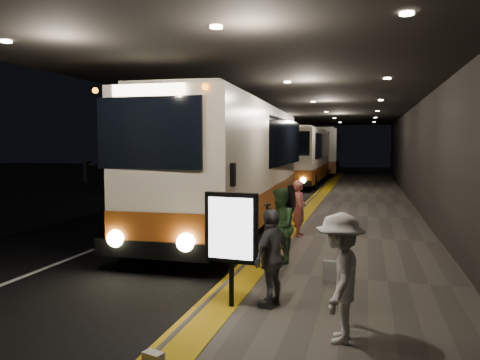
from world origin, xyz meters
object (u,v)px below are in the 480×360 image
at_px(coach_second, 304,158).
at_px(coach_third, 322,153).
at_px(info_sign, 231,230).
at_px(stanchion_post, 267,228).
at_px(bag_polka, 332,271).
at_px(passenger_waiting_green, 280,226).
at_px(passenger_waiting_grey, 272,257).
at_px(coach_main, 234,170).
at_px(passenger_waiting_white, 340,277).
at_px(passenger_boarding, 299,209).

distance_m(coach_second, coach_third, 11.60).
distance_m(info_sign, stanchion_post, 4.02).
relative_size(bag_polka, info_sign, 0.21).
bearing_deg(passenger_waiting_green, passenger_waiting_grey, -1.92).
relative_size(passenger_waiting_grey, stanchion_post, 1.39).
bearing_deg(coach_third, coach_main, -94.01).
distance_m(coach_third, stanchion_post, 32.55).
height_order(coach_third, passenger_waiting_white, coach_third).
height_order(passenger_waiting_green, passenger_waiting_grey, passenger_waiting_green).
bearing_deg(coach_main, passenger_waiting_white, -68.30).
bearing_deg(stanchion_post, coach_main, 116.44).
relative_size(passenger_boarding, info_sign, 0.86).
xyz_separation_m(coach_main, bag_polka, (3.66, -6.02, -1.56)).
bearing_deg(info_sign, coach_second, 98.89).
xyz_separation_m(coach_main, info_sign, (2.21, -7.89, -0.51)).
bearing_deg(stanchion_post, passenger_waiting_green, -64.67).
relative_size(coach_main, bag_polka, 33.42).
distance_m(coach_main, stanchion_post, 4.56).
distance_m(coach_main, passenger_waiting_white, 9.65).
height_order(passenger_waiting_green, stanchion_post, passenger_waiting_green).
distance_m(bag_polka, info_sign, 2.59).
bearing_deg(info_sign, passenger_waiting_grey, 22.23).
xyz_separation_m(passenger_waiting_white, info_sign, (-1.75, 0.87, 0.39)).
distance_m(passenger_waiting_green, passenger_waiting_grey, 2.71).
bearing_deg(passenger_waiting_white, bag_polka, -171.67).
bearing_deg(passenger_waiting_white, coach_main, -153.53).
relative_size(coach_main, passenger_waiting_green, 7.73).
bearing_deg(stanchion_post, passenger_boarding, 76.51).
height_order(bag_polka, stanchion_post, stanchion_post).
xyz_separation_m(passenger_waiting_white, passenger_waiting_grey, (-1.13, 1.07, -0.06)).
bearing_deg(coach_main, passenger_waiting_grey, -72.40).
xyz_separation_m(coach_third, passenger_waiting_white, (3.74, -37.31, -0.91)).
bearing_deg(passenger_waiting_green, info_sign, -14.67).
bearing_deg(coach_second, info_sign, -85.10).
bearing_deg(coach_main, coach_second, 87.07).
relative_size(coach_third, bag_polka, 33.41).
bearing_deg(passenger_waiting_grey, info_sign, -52.80).
xyz_separation_m(coach_main, passenger_waiting_white, (3.96, -8.76, -0.90)).
height_order(passenger_waiting_white, stanchion_post, passenger_waiting_white).
bearing_deg(stanchion_post, passenger_waiting_white, -67.51).
distance_m(passenger_waiting_white, bag_polka, 2.84).
height_order(passenger_waiting_grey, bag_polka, passenger_waiting_grey).
bearing_deg(coach_main, passenger_waiting_green, -66.39).
distance_m(coach_main, passenger_waiting_grey, 8.25).
distance_m(coach_second, passenger_waiting_green, 22.09).
height_order(passenger_boarding, stanchion_post, passenger_boarding).
xyz_separation_m(passenger_waiting_grey, stanchion_post, (-0.87, 3.75, -0.22)).
bearing_deg(passenger_waiting_green, passenger_waiting_white, 12.00).
height_order(passenger_boarding, passenger_waiting_grey, passenger_waiting_grey).
bearing_deg(passenger_waiting_white, coach_third, -172.10).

